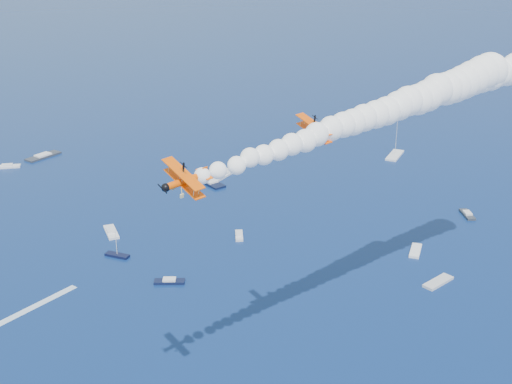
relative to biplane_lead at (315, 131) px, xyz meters
name	(u,v)px	position (x,y,z in m)	size (l,w,h in m)	color
biplane_lead	(315,131)	(0.00, 0.00, 0.00)	(6.73, 7.54, 4.54)	#FF5105
biplane_trail	(186,181)	(-23.16, -11.36, -1.43)	(7.19, 8.06, 4.86)	#FE5605
smoke_trail_lead	(467,84)	(33.97, 10.33, 2.75)	(68.99, 25.70, 12.30)	white
smoke_trail_trail	(371,115)	(10.05, 1.19, 1.32)	(67.60, 29.78, 12.30)	white
spectator_boats	(140,221)	(-16.56, 95.19, -54.83)	(239.99, 171.40, 0.70)	#313741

